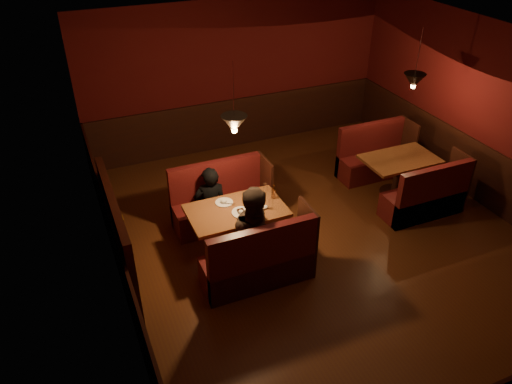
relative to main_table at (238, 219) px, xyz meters
name	(u,v)px	position (x,y,z in m)	size (l,w,h in m)	color
room	(308,183)	(0.99, -0.21, 0.48)	(6.02, 7.02, 2.92)	#5A2B17
main_table	(238,219)	(0.00, 0.00, 0.00)	(1.38, 0.84, 0.96)	#5B2D18
main_bench_far	(221,204)	(0.02, 0.78, -0.24)	(1.52, 0.54, 1.03)	#440E0B
main_bench_near	(260,265)	(0.02, -0.78, -0.24)	(1.52, 0.54, 1.03)	#440E0B
second_table	(399,167)	(3.09, 0.39, -0.05)	(1.24, 0.79, 0.70)	#5B2D18
second_bench_far	(374,159)	(3.12, 1.13, -0.26)	(1.37, 0.51, 0.98)	#440E0B
second_bench_near	(426,199)	(3.12, -0.35, -0.26)	(1.37, 0.51, 0.98)	#440E0B
diner_a	(210,189)	(-0.17, 0.70, 0.14)	(0.52, 0.34, 1.42)	black
diner_b	(257,222)	(0.07, -0.55, 0.28)	(0.82, 0.64, 1.70)	black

